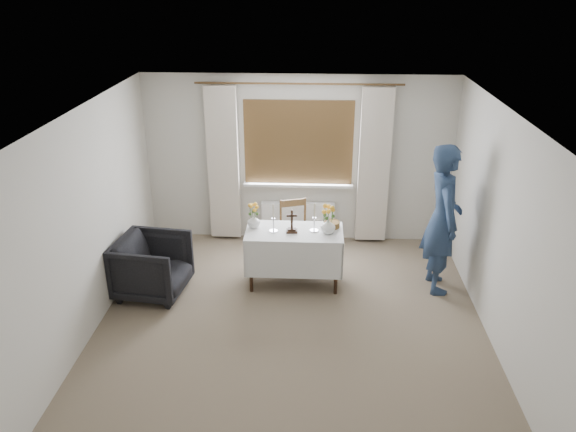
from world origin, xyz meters
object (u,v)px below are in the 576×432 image
object	(u,v)px
altar_table	(294,257)
wooden_cross	(292,221)
flower_vase_right	(328,226)
flower_vase_left	(254,221)
armchair	(153,266)
person	(442,219)
wooden_chair	(296,233)

from	to	relation	value
altar_table	wooden_cross	bearing A→B (deg)	-130.60
flower_vase_right	altar_table	bearing A→B (deg)	175.41
altar_table	flower_vase_left	bearing A→B (deg)	170.14
armchair	person	world-z (taller)	person
flower_vase_left	armchair	bearing A→B (deg)	-161.12
altar_table	person	world-z (taller)	person
person	flower_vase_left	distance (m)	2.38
altar_table	flower_vase_right	bearing A→B (deg)	-4.59
flower_vase_left	wooden_cross	bearing A→B (deg)	-14.35
armchair	wooden_cross	size ratio (longest dim) A/B	2.76
person	armchair	bearing A→B (deg)	92.25
person	wooden_cross	bearing A→B (deg)	88.19
wooden_chair	flower_vase_left	bearing A→B (deg)	-153.59
armchair	person	bearing A→B (deg)	-77.18
flower_vase_left	flower_vase_right	world-z (taller)	flower_vase_right
wooden_chair	wooden_cross	size ratio (longest dim) A/B	2.93
armchair	flower_vase_right	xyz separation A→B (m)	(2.20, 0.30, 0.48)
flower_vase_left	flower_vase_right	bearing A→B (deg)	-7.52
wooden_chair	flower_vase_left	xyz separation A→B (m)	(-0.53, -0.51, 0.40)
person	wooden_cross	distance (m)	1.88
wooden_chair	wooden_cross	bearing A→B (deg)	-110.13
flower_vase_left	wooden_chair	bearing A→B (deg)	43.65
person	flower_vase_left	bearing A→B (deg)	84.83
armchair	wooden_chair	bearing A→B (deg)	-54.95
altar_table	wooden_chair	size ratio (longest dim) A/B	1.39
altar_table	armchair	size ratio (longest dim) A/B	1.47
altar_table	flower_vase_left	distance (m)	0.71
wooden_chair	person	distance (m)	2.01
wooden_chair	flower_vase_right	distance (m)	0.87
altar_table	armchair	distance (m)	1.81
wooden_cross	flower_vase_left	bearing A→B (deg)	162.76
armchair	wooden_cross	world-z (taller)	wooden_cross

